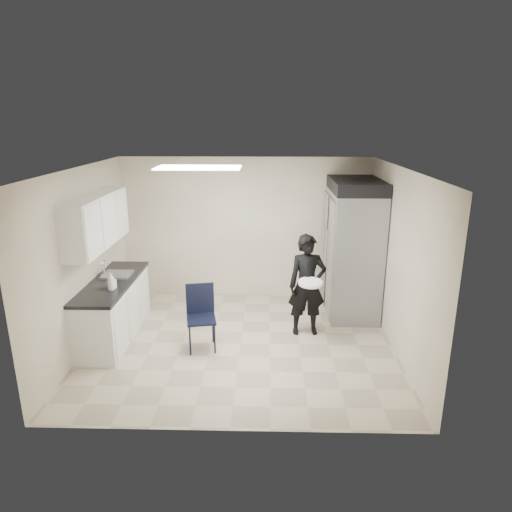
{
  "coord_description": "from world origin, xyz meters",
  "views": [
    {
      "loc": [
        0.39,
        -6.17,
        3.24
      ],
      "look_at": [
        0.23,
        0.2,
        1.32
      ],
      "focal_mm": 32.0,
      "sensor_mm": 36.0,
      "label": 1
    }
  ],
  "objects_px": {
    "lower_counter": "(114,310)",
    "man_tuxedo": "(307,285)",
    "commercial_fridge": "(352,254)",
    "folding_chair": "(201,320)"
  },
  "relations": [
    {
      "from": "lower_counter",
      "to": "commercial_fridge",
      "type": "distance_m",
      "value": 3.98
    },
    {
      "from": "lower_counter",
      "to": "folding_chair",
      "type": "xyz_separation_m",
      "value": [
        1.4,
        -0.36,
        0.03
      ]
    },
    {
      "from": "lower_counter",
      "to": "folding_chair",
      "type": "bearing_deg",
      "value": -14.57
    },
    {
      "from": "commercial_fridge",
      "to": "man_tuxedo",
      "type": "bearing_deg",
      "value": -133.43
    },
    {
      "from": "commercial_fridge",
      "to": "folding_chair",
      "type": "bearing_deg",
      "value": -148.92
    },
    {
      "from": "commercial_fridge",
      "to": "folding_chair",
      "type": "distance_m",
      "value": 2.85
    },
    {
      "from": "lower_counter",
      "to": "man_tuxedo",
      "type": "distance_m",
      "value": 2.99
    },
    {
      "from": "lower_counter",
      "to": "man_tuxedo",
      "type": "height_order",
      "value": "man_tuxedo"
    },
    {
      "from": "folding_chair",
      "to": "lower_counter",
      "type": "bearing_deg",
      "value": 154.41
    },
    {
      "from": "lower_counter",
      "to": "man_tuxedo",
      "type": "bearing_deg",
      "value": 3.96
    }
  ]
}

